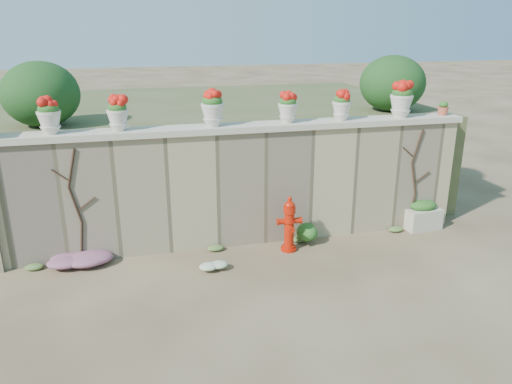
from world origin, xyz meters
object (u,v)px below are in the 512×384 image
object	(u,v)px
planter_box	(422,215)
urn_pot_0	(49,116)
fire_hydrant	(289,224)
terracotta_pot	(443,109)

from	to	relation	value
planter_box	urn_pot_0	world-z (taller)	urn_pot_0
fire_hydrant	urn_pot_0	xyz separation A→B (m)	(-3.65, 0.58, 1.89)
fire_hydrant	planter_box	bearing A→B (deg)	9.18
urn_pot_0	terracotta_pot	xyz separation A→B (m)	(6.73, 0.00, -0.16)
urn_pot_0	terracotta_pot	bearing A→B (deg)	0.00
planter_box	urn_pot_0	bearing A→B (deg)	172.16
planter_box	urn_pot_0	distance (m)	6.73
planter_box	urn_pot_0	xyz separation A→B (m)	(-6.38, 0.26, 2.12)
fire_hydrant	planter_box	distance (m)	2.76
planter_box	terracotta_pot	size ratio (longest dim) A/B	2.94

